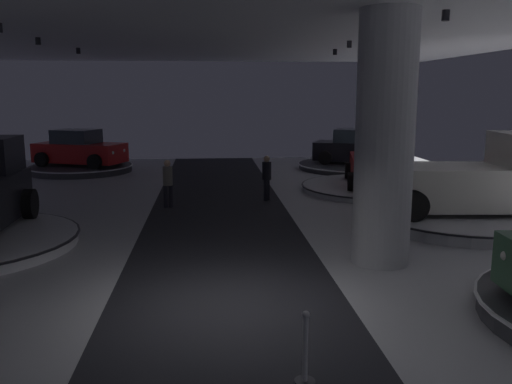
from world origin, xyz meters
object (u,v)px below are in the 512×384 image
Objects in this scene: column_right at (385,140)px; display_car_deep_left at (79,149)px; display_platform_deep_left at (81,168)px; display_platform_deep_right at (357,166)px; display_platform_mid_right at (464,217)px; display_platform_far_right at (375,187)px; display_car_deep_right at (357,148)px; display_car_far_right at (376,165)px; visitor_walking_near at (267,175)px; pickup_truck_mid_right at (478,180)px; visitor_walking_far at (168,181)px.

column_right is 18.01m from display_car_deep_left.
display_platform_deep_left reaches higher than display_platform_deep_right.
display_platform_deep_right is at bearing 76.31° from column_right.
display_platform_far_right is (-1.00, 5.37, -0.06)m from display_platform_mid_right.
display_car_deep_left reaches higher than display_car_deep_right.
display_car_far_right is (-0.01, -0.03, 0.87)m from display_platform_far_right.
display_car_deep_left reaches higher than display_platform_mid_right.
display_platform_mid_right is at bearing -79.37° from display_car_far_right.
display_car_far_right is at bearing -26.35° from display_car_deep_left.
visitor_walking_near is (-4.40, -1.50, 0.77)m from display_platform_far_right.
display_car_deep_right is at bearing 91.72° from pickup_truck_mid_right.
pickup_truck_mid_right is at bearing -76.31° from display_platform_far_right.
column_right is 3.46× the size of visitor_walking_near.
visitor_walking_far is (-9.10, 3.02, -0.37)m from pickup_truck_mid_right.
display_platform_mid_right is (13.58, -11.57, -0.90)m from display_car_deep_left.
display_platform_deep_left is at bearing 140.13° from pickup_truck_mid_right.
pickup_truck_mid_right reaches higher than visitor_walking_near.
pickup_truck_mid_right reaches higher than display_platform_deep_left.
visitor_walking_near is (-5.39, 3.87, 0.72)m from display_platform_mid_right.
display_platform_far_right is (12.56, -6.19, -0.05)m from display_platform_deep_left.
column_right reaches higher than pickup_truck_mid_right.
column_right is at bearing -76.13° from visitor_walking_near.
column_right is at bearing -106.73° from display_car_far_right.
display_platform_far_right is 4.71m from visitor_walking_near.
visitor_walking_far is (-7.77, -2.35, -0.10)m from display_car_far_right.
display_platform_mid_right is 3.57× the size of visitor_walking_far.
display_car_deep_right is 9.33m from visitor_walking_near.
column_right reaches higher than display_platform_deep_left.
visitor_walking_near and visitor_walking_far have the same top height.
display_car_deep_right is (3.58, 14.85, -1.72)m from column_right.
display_platform_far_right is at bearing -99.24° from display_platform_deep_right.
display_car_far_right reaches higher than display_platform_deep_right.
display_platform_deep_left is 0.86× the size of display_platform_mid_right.
visitor_walking_near reaches higher than display_platform_far_right.
pickup_truck_mid_right is (0.32, -0.03, 1.09)m from display_platform_mid_right.
pickup_truck_mid_right is at bearing -5.45° from display_platform_mid_right.
display_car_deep_left reaches higher than display_platform_deep_left.
display_car_deep_right is (13.55, -0.06, -0.06)m from display_car_deep_left.
display_car_deep_right is 6.25m from display_car_far_right.
display_platform_mid_right is at bearing -35.68° from visitor_walking_near.
display_platform_far_right is 0.87m from display_car_far_right.
column_right is at bearing -103.69° from display_platform_deep_right.
display_car_deep_left is at bearing 123.77° from column_right.
pickup_truck_mid_right is 11.59m from display_platform_deep_right.
visitor_walking_near is (-1.78, 7.21, -1.84)m from column_right.
column_right is 9.46m from display_platform_far_right.
display_car_far_right reaches higher than visitor_walking_far.
column_right is at bearing -50.79° from visitor_walking_far.
display_platform_deep_left is (-9.94, 14.89, -2.57)m from column_right.
visitor_walking_near is (-5.71, 3.90, -0.37)m from pickup_truck_mid_right.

